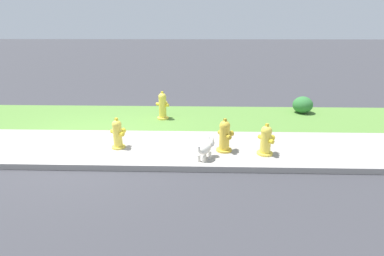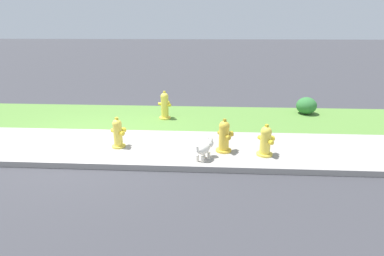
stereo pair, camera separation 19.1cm
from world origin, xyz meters
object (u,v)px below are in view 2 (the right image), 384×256
(fire_hydrant_across_street, at_px, (224,136))
(small_white_dog, at_px, (205,148))
(fire_hydrant_near_corner, at_px, (118,133))
(shrub_bush_mid_verge, at_px, (306,106))
(fire_hydrant_mid_block, at_px, (165,105))
(fire_hydrant_at_driveway, at_px, (266,141))

(fire_hydrant_across_street, xyz_separation_m, small_white_dog, (-0.41, -0.45, -0.10))
(fire_hydrant_near_corner, height_order, small_white_dog, fire_hydrant_near_corner)
(shrub_bush_mid_verge, bearing_deg, fire_hydrant_across_street, -130.41)
(fire_hydrant_mid_block, distance_m, fire_hydrant_at_driveway, 3.52)
(fire_hydrant_mid_block, relative_size, fire_hydrant_across_street, 1.11)
(fire_hydrant_across_street, relative_size, fire_hydrant_at_driveway, 1.08)
(fire_hydrant_mid_block, height_order, fire_hydrant_near_corner, fire_hydrant_mid_block)
(fire_hydrant_across_street, bearing_deg, small_white_dog, -73.13)
(fire_hydrant_near_corner, relative_size, fire_hydrant_at_driveway, 1.02)
(shrub_bush_mid_verge, bearing_deg, fire_hydrant_near_corner, -148.84)
(fire_hydrant_across_street, relative_size, shrub_bush_mid_verge, 1.21)
(fire_hydrant_across_street, relative_size, small_white_dog, 1.47)
(shrub_bush_mid_verge, bearing_deg, small_white_dog, -130.65)
(fire_hydrant_near_corner, relative_size, small_white_dog, 1.40)
(fire_hydrant_near_corner, bearing_deg, fire_hydrant_mid_block, 106.29)
(fire_hydrant_mid_block, xyz_separation_m, shrub_bush_mid_verge, (4.28, 0.77, -0.14))
(fire_hydrant_near_corner, bearing_deg, fire_hydrant_across_street, 31.45)
(fire_hydrant_mid_block, relative_size, small_white_dog, 1.64)
(fire_hydrant_mid_block, height_order, shrub_bush_mid_verge, fire_hydrant_mid_block)
(fire_hydrant_near_corner, xyz_separation_m, fire_hydrant_at_driveway, (3.19, -0.25, -0.01))
(fire_hydrant_near_corner, bearing_deg, shrub_bush_mid_verge, 65.12)
(fire_hydrant_across_street, distance_m, fire_hydrant_at_driveway, 0.86)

